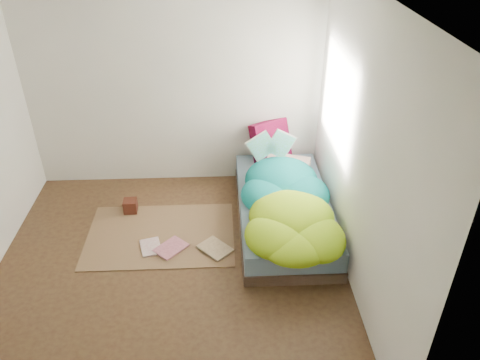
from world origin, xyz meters
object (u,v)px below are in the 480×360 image
wooden_box (130,206)px  floor_book_a (141,249)px  floor_book_b (163,243)px  bed (283,210)px  pillow_magenta (270,140)px  open_book (272,138)px

wooden_box → floor_book_a: (0.21, -0.70, -0.07)m
wooden_box → floor_book_b: wooden_box is taller
bed → floor_book_b: bearing=-165.5°
pillow_magenta → open_book: (-0.04, -0.40, 0.24)m
wooden_box → floor_book_a: size_ratio=0.54×
wooden_box → floor_book_a: wooden_box is taller
pillow_magenta → floor_book_a: (-1.48, -1.32, -0.56)m
pillow_magenta → floor_book_a: 2.07m
bed → open_book: 0.84m
bed → wooden_box: bearing=170.8°
bed → wooden_box: size_ratio=13.21×
open_book → floor_book_a: bearing=-157.1°
bed → open_book: size_ratio=4.23×
bed → floor_book_b: (-1.33, -0.34, -0.14)m
bed → floor_book_b: bed is taller
open_book → floor_book_a: 1.90m
bed → floor_book_a: bearing=-164.9°
bed → floor_book_a: 1.61m
bed → floor_book_a: size_ratio=7.13×
open_book → floor_book_a: size_ratio=1.69×
pillow_magenta → wooden_box: (-1.69, -0.62, -0.50)m
wooden_box → bed: bearing=-9.2°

